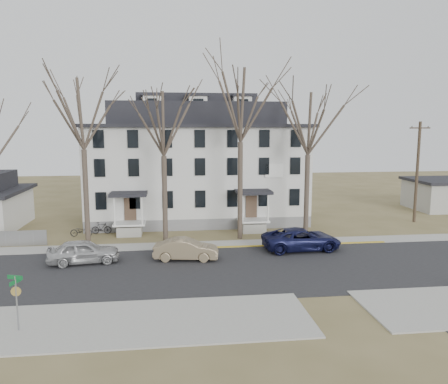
{
  "coord_description": "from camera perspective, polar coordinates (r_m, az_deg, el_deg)",
  "views": [
    {
      "loc": [
        -4.4,
        -24.37,
        8.93
      ],
      "look_at": [
        -0.4,
        9.0,
        3.96
      ],
      "focal_mm": 35.0,
      "sensor_mm": 36.0,
      "label": 1
    }
  ],
  "objects": [
    {
      "name": "street_sign",
      "position": [
        21.52,
        -25.5,
        -12.0
      ],
      "size": [
        0.74,
        0.74,
        2.6
      ],
      "rotation": [
        0.0,
        0.0,
        -0.33
      ],
      "color": "gray",
      "rests_on": "ground"
    },
    {
      "name": "far_sidewalk",
      "position": [
        33.86,
        0.88,
        -6.88
      ],
      "size": [
        120.0,
        2.0,
        0.08
      ],
      "primitive_type": "cube",
      "color": "#A09F97",
      "rests_on": "ground"
    },
    {
      "name": "main_road",
      "position": [
        28.18,
        2.54,
        -10.07
      ],
      "size": [
        120.0,
        10.0,
        0.04
      ],
      "primitive_type": "cube",
      "color": "#27272A",
      "rests_on": "ground"
    },
    {
      "name": "yellow_curb",
      "position": [
        34.03,
        9.52,
        -6.92
      ],
      "size": [
        14.0,
        0.25,
        0.06
      ],
      "primitive_type": "cube",
      "color": "gold",
      "rests_on": "ground"
    },
    {
      "name": "bicycle_left",
      "position": [
        37.87,
        -18.15,
        -4.92
      ],
      "size": [
        1.85,
        0.8,
        0.94
      ],
      "primitive_type": "imported",
      "rotation": [
        0.0,
        0.0,
        1.47
      ],
      "color": "black",
      "rests_on": "ground"
    },
    {
      "name": "tree_mid_left",
      "position": [
        34.18,
        -7.95,
        9.46
      ],
      "size": [
        7.8,
        7.8,
        12.74
      ],
      "color": "#473B31",
      "rests_on": "ground"
    },
    {
      "name": "bicycle_right",
      "position": [
        38.33,
        -15.71,
        -4.61
      ],
      "size": [
        1.68,
        0.53,
        1.0
      ],
      "primitive_type": "imported",
      "rotation": [
        0.0,
        0.0,
        1.54
      ],
      "color": "black",
      "rests_on": "ground"
    },
    {
      "name": "ground",
      "position": [
        26.32,
        3.26,
        -11.44
      ],
      "size": [
        120.0,
        120.0,
        0.0
      ],
      "primitive_type": "plane",
      "color": "olive",
      "rests_on": "ground"
    },
    {
      "name": "tree_mid_right",
      "position": [
        35.87,
        11.01,
        9.33
      ],
      "size": [
        7.8,
        7.8,
        12.74
      ],
      "color": "#473B31",
      "rests_on": "ground"
    },
    {
      "name": "boarding_house",
      "position": [
        42.54,
        -3.58,
        3.6
      ],
      "size": [
        20.8,
        12.36,
        12.05
      ],
      "color": "slate",
      "rests_on": "ground"
    },
    {
      "name": "tree_far_left",
      "position": [
        34.83,
        -18.05,
        10.33
      ],
      "size": [
        8.4,
        8.4,
        13.72
      ],
      "color": "#473B31",
      "rests_on": "ground"
    },
    {
      "name": "near_sidewalk_left",
      "position": [
        21.63,
        -16.46,
        -16.34
      ],
      "size": [
        20.0,
        5.0,
        0.08
      ],
      "primitive_type": "cube",
      "color": "#A09F97",
      "rests_on": "ground"
    },
    {
      "name": "car_silver",
      "position": [
        30.55,
        -17.87,
        -7.47
      ],
      "size": [
        4.83,
        2.48,
        1.57
      ],
      "primitive_type": "imported",
      "rotation": [
        0.0,
        0.0,
        1.71
      ],
      "color": "#B5B5B5",
      "rests_on": "ground"
    },
    {
      "name": "car_tan",
      "position": [
        29.97,
        -4.99,
        -7.52
      ],
      "size": [
        4.53,
        2.09,
        1.44
      ],
      "primitive_type": "imported",
      "rotation": [
        0.0,
        0.0,
        1.44
      ],
      "color": "#867456",
      "rests_on": "ground"
    },
    {
      "name": "car_navy",
      "position": [
        32.68,
        10.09,
        -6.13
      ],
      "size": [
        5.87,
        2.94,
        1.59
      ],
      "primitive_type": "imported",
      "rotation": [
        0.0,
        0.0,
        1.62
      ],
      "color": "#13153D",
      "rests_on": "ground"
    },
    {
      "name": "utility_pole_far",
      "position": [
        44.86,
        23.92,
        2.54
      ],
      "size": [
        2.0,
        0.28,
        9.5
      ],
      "color": "#3D3023",
      "rests_on": "ground"
    },
    {
      "name": "tree_center",
      "position": [
        34.66,
        2.19,
        11.97
      ],
      "size": [
        9.0,
        9.0,
        14.7
      ],
      "color": "#473B31",
      "rests_on": "ground"
    }
  ]
}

